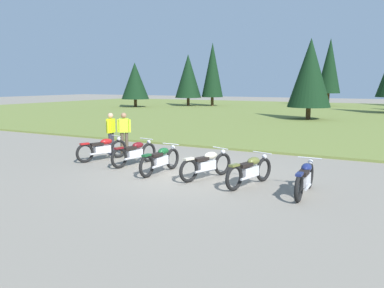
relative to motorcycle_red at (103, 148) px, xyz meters
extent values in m
plane|color=gray|center=(3.82, -0.71, -0.44)|extent=(140.00, 140.00, 0.00)
cube|color=olive|center=(3.82, 26.23, -0.39)|extent=(80.00, 44.00, 0.10)
cylinder|color=#47331E|center=(-13.62, 31.71, 0.11)|extent=(0.36, 0.36, 1.10)
cone|color=black|center=(-13.62, 31.71, 3.31)|extent=(3.24, 3.24, 5.30)
cylinder|color=#47331E|center=(1.79, 39.44, 0.39)|extent=(0.36, 0.36, 1.66)
cone|color=black|center=(1.79, 39.44, 4.53)|extent=(2.78, 2.78, 6.61)
cylinder|color=#47331E|center=(-17.89, 26.53, 0.08)|extent=(0.36, 0.36, 1.03)
cone|color=black|center=(-17.89, 26.53, 2.71)|extent=(3.22, 3.22, 4.23)
cylinder|color=#47331E|center=(3.48, 19.59, 0.08)|extent=(0.36, 0.36, 1.04)
cone|color=black|center=(3.48, 19.59, 3.19)|extent=(3.24, 3.24, 5.18)
cylinder|color=#47331E|center=(-10.92, 32.99, 0.15)|extent=(0.36, 0.36, 1.18)
cone|color=black|center=(-10.92, 32.99, 4.04)|extent=(2.62, 2.62, 6.59)
torus|color=black|center=(0.23, 0.65, -0.09)|extent=(0.33, 0.69, 0.70)
torus|color=black|center=(-0.24, -0.67, -0.09)|extent=(0.33, 0.69, 0.70)
cube|color=silver|center=(-0.01, -0.01, -0.04)|extent=(0.40, 0.67, 0.28)
ellipsoid|color=#AD1919|center=(0.05, 0.16, 0.24)|extent=(0.41, 0.54, 0.22)
cube|color=black|center=(-0.08, -0.22, 0.18)|extent=(0.37, 0.53, 0.10)
cube|color=#AD1919|center=(-0.24, -0.67, 0.25)|extent=(0.24, 0.35, 0.06)
cylinder|color=silver|center=(0.19, 0.55, 0.42)|extent=(0.59, 0.24, 0.03)
sphere|color=silver|center=(0.24, 0.67, 0.29)|extent=(0.14, 0.14, 0.14)
cylinder|color=silver|center=(0.03, -0.34, -0.14)|extent=(0.25, 0.54, 0.07)
torus|color=black|center=(1.69, 0.53, -0.09)|extent=(0.22, 0.71, 0.70)
torus|color=black|center=(1.45, -0.85, -0.09)|extent=(0.22, 0.71, 0.70)
cube|color=silver|center=(1.57, -0.16, -0.04)|extent=(0.31, 0.67, 0.28)
ellipsoid|color=maroon|center=(1.60, 0.02, 0.24)|extent=(0.34, 0.52, 0.22)
cube|color=black|center=(1.53, -0.38, 0.18)|extent=(0.30, 0.51, 0.10)
cube|color=maroon|center=(1.45, -0.85, 0.25)|extent=(0.19, 0.34, 0.06)
cylinder|color=silver|center=(1.68, 0.43, 0.42)|extent=(0.62, 0.14, 0.03)
sphere|color=silver|center=(1.70, 0.55, 0.29)|extent=(0.14, 0.14, 0.14)
cylinder|color=silver|center=(1.66, -0.48, -0.14)|extent=(0.17, 0.55, 0.07)
torus|color=black|center=(3.08, -0.10, -0.09)|extent=(0.14, 0.70, 0.70)
torus|color=black|center=(3.01, -1.50, -0.09)|extent=(0.14, 0.70, 0.70)
cube|color=silver|center=(3.05, -0.80, -0.04)|extent=(0.23, 0.65, 0.28)
ellipsoid|color=#144C23|center=(3.06, -0.62, 0.24)|extent=(0.28, 0.49, 0.22)
cube|color=black|center=(3.04, -1.02, 0.18)|extent=(0.24, 0.49, 0.10)
cube|color=#144C23|center=(3.01, -1.50, 0.25)|extent=(0.16, 0.33, 0.06)
cylinder|color=silver|center=(3.08, -0.20, 0.42)|extent=(0.62, 0.06, 0.03)
sphere|color=silver|center=(3.09, -0.08, 0.29)|extent=(0.14, 0.14, 0.14)
cylinder|color=silver|center=(3.17, -1.11, -0.14)|extent=(0.10, 0.55, 0.07)
torus|color=black|center=(4.89, -0.10, -0.09)|extent=(0.33, 0.69, 0.70)
torus|color=black|center=(4.41, -1.42, -0.09)|extent=(0.33, 0.69, 0.70)
cube|color=silver|center=(4.65, -0.76, -0.04)|extent=(0.41, 0.67, 0.28)
ellipsoid|color=beige|center=(4.71, -0.59, 0.24)|extent=(0.41, 0.54, 0.22)
cube|color=black|center=(4.58, -0.97, 0.18)|extent=(0.37, 0.53, 0.10)
cube|color=beige|center=(4.41, -1.42, 0.25)|extent=(0.24, 0.35, 0.06)
cylinder|color=silver|center=(4.86, -0.19, 0.42)|extent=(0.59, 0.24, 0.03)
sphere|color=silver|center=(4.90, -0.08, 0.29)|extent=(0.14, 0.14, 0.14)
cylinder|color=silver|center=(4.68, -1.09, -0.14)|extent=(0.25, 0.54, 0.07)
torus|color=black|center=(6.27, -0.28, -0.09)|extent=(0.28, 0.70, 0.70)
torus|color=black|center=(5.89, -1.63, -0.09)|extent=(0.28, 0.70, 0.70)
cube|color=silver|center=(6.08, -0.95, -0.04)|extent=(0.36, 0.67, 0.28)
ellipsoid|color=brown|center=(6.13, -0.78, 0.24)|extent=(0.38, 0.53, 0.22)
cube|color=black|center=(6.02, -1.16, 0.18)|extent=(0.34, 0.52, 0.10)
cube|color=brown|center=(5.89, -1.63, 0.25)|extent=(0.22, 0.35, 0.06)
cylinder|color=silver|center=(6.24, -0.37, 0.42)|extent=(0.61, 0.20, 0.03)
sphere|color=silver|center=(6.27, -0.26, 0.29)|extent=(0.14, 0.14, 0.14)
cylinder|color=silver|center=(6.13, -1.28, -0.14)|extent=(0.22, 0.55, 0.07)
torus|color=black|center=(7.61, -0.45, -0.09)|extent=(0.11, 0.70, 0.70)
torus|color=black|center=(7.64, -1.85, -0.09)|extent=(0.11, 0.70, 0.70)
cube|color=silver|center=(7.63, -1.15, -0.04)|extent=(0.21, 0.64, 0.28)
ellipsoid|color=navy|center=(7.62, -0.97, 0.24)|extent=(0.27, 0.49, 0.22)
cube|color=black|center=(7.63, -1.37, 0.18)|extent=(0.23, 0.48, 0.10)
cube|color=navy|center=(7.64, -1.85, 0.25)|extent=(0.15, 0.32, 0.06)
cylinder|color=silver|center=(7.61, -0.55, 0.42)|extent=(0.62, 0.04, 0.03)
sphere|color=silver|center=(7.61, -0.43, 0.29)|extent=(0.14, 0.14, 0.14)
cylinder|color=silver|center=(7.77, -1.44, -0.14)|extent=(0.08, 0.55, 0.07)
cylinder|color=#2D2D38|center=(-0.47, 1.01, 0.00)|extent=(0.14, 0.14, 0.88)
cylinder|color=#2D2D38|center=(-0.51, 1.18, 0.00)|extent=(0.14, 0.14, 0.88)
cube|color=#D8EA19|center=(-0.49, 1.09, 0.72)|extent=(0.29, 0.40, 0.56)
sphere|color=tan|center=(-0.49, 1.09, 1.12)|extent=(0.22, 0.22, 0.22)
cylinder|color=#D8EA19|center=(-0.44, 0.87, 0.70)|extent=(0.09, 0.09, 0.52)
cylinder|color=#D8EA19|center=(-0.54, 1.32, 0.70)|extent=(0.09, 0.09, 0.52)
cylinder|color=#4C4233|center=(-0.01, 1.47, 0.00)|extent=(0.14, 0.14, 0.88)
cylinder|color=#4C4233|center=(-0.16, 1.38, 0.00)|extent=(0.14, 0.14, 0.88)
cube|color=#C6E52D|center=(-0.09, 1.42, 0.72)|extent=(0.42, 0.38, 0.56)
sphere|color=#9E7051|center=(-0.09, 1.42, 1.12)|extent=(0.22, 0.22, 0.22)
cylinder|color=#C6E52D|center=(0.11, 1.54, 0.70)|extent=(0.09, 0.09, 0.52)
cylinder|color=#C6E52D|center=(-0.28, 1.30, 0.70)|extent=(0.09, 0.09, 0.52)
camera|label=1|loc=(9.61, -11.01, 2.38)|focal=36.41mm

